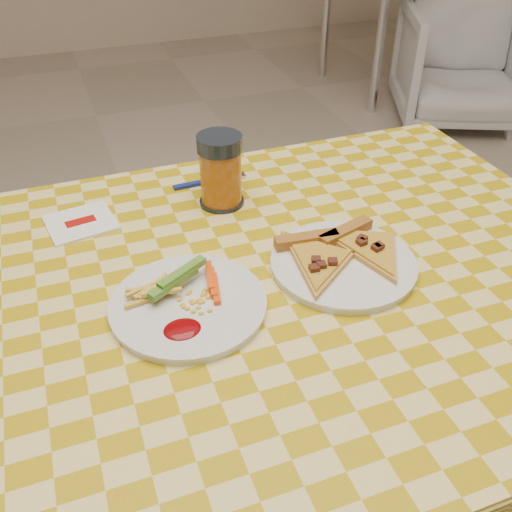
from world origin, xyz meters
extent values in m
cylinder|color=silver|center=(0.54, 0.34, 0.35)|extent=(0.06, 0.06, 0.71)
cube|color=#503B1B|center=(0.00, 0.00, 0.73)|extent=(1.20, 0.80, 0.04)
cylinder|color=silver|center=(1.56, 2.16, 0.35)|extent=(0.06, 0.06, 0.71)
cylinder|color=silver|center=(2.44, 2.16, 0.35)|extent=(0.06, 0.06, 0.71)
cylinder|color=silver|center=(1.56, 2.84, 0.35)|extent=(0.06, 0.06, 0.71)
cylinder|color=silver|center=(2.44, 2.84, 0.35)|extent=(0.06, 0.06, 0.71)
cylinder|color=white|center=(-0.09, -0.03, 0.76)|extent=(0.31, 0.31, 0.01)
cylinder|color=white|center=(0.17, -0.02, 0.76)|extent=(0.30, 0.30, 0.01)
cube|color=#20590E|center=(-0.10, 0.01, 0.79)|extent=(0.09, 0.07, 0.02)
cube|color=#F84B0B|center=(-0.05, 0.00, 0.78)|extent=(0.06, 0.08, 0.01)
ellipsoid|color=#740206|center=(-0.12, -0.08, 0.77)|extent=(0.05, 0.05, 0.01)
cube|color=#A37324|center=(0.13, 0.05, 0.78)|extent=(0.11, 0.03, 0.02)
cube|color=#A37324|center=(0.20, 0.04, 0.78)|extent=(0.11, 0.06, 0.02)
cylinder|color=black|center=(0.04, 0.25, 0.76)|extent=(0.09, 0.09, 0.01)
cylinder|color=#994D10|center=(0.04, 0.25, 0.81)|extent=(0.08, 0.08, 0.11)
cylinder|color=black|center=(0.04, 0.25, 0.88)|extent=(0.08, 0.08, 0.03)
cube|color=white|center=(-0.22, 0.27, 0.76)|extent=(0.13, 0.13, 0.01)
cube|color=#A10D09|center=(-0.22, 0.27, 0.76)|extent=(0.06, 0.03, 0.00)
cube|color=navy|center=(0.02, 0.33, 0.76)|extent=(0.11, 0.02, 0.01)
cube|color=silver|center=(0.10, 0.34, 0.76)|extent=(0.05, 0.02, 0.00)
imported|color=#503B1B|center=(1.94, 1.89, 0.35)|extent=(0.87, 0.85, 0.69)
camera|label=1|loc=(-0.22, -0.66, 1.33)|focal=40.00mm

